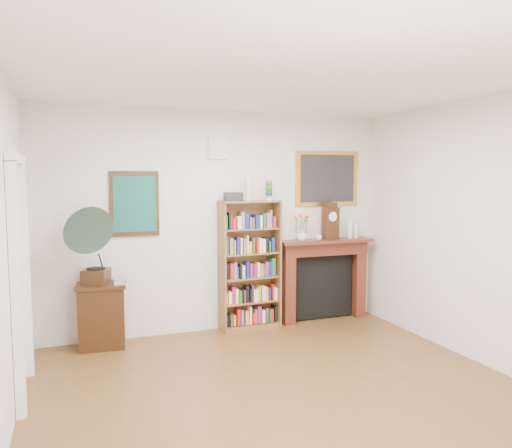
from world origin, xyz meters
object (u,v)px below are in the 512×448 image
Objects in this scene: fireplace at (323,272)px; gramophone at (96,241)px; mantel_clock at (330,222)px; bookshelf at (250,258)px; bottle_right at (356,231)px; cd_stack at (119,281)px; side_cabinet at (102,316)px; bottle_left at (350,229)px; flower_vase at (301,235)px; teacup at (319,238)px.

gramophone is at bearing -173.73° from fireplace.
mantel_clock is (3.05, 0.17, 0.11)m from gramophone.
bookshelf is 1.61m from bottle_right.
cd_stack is (-2.75, -0.22, 0.13)m from fireplace.
bottle_right is at bearing 7.16° from side_cabinet.
side_cabinet is 3.44m from bottle_left.
gramophone is 6.10× the size of flower_vase.
bottle_right is at bearing -2.55° from fireplace.
bookshelf is 2.14× the size of gramophone.
teacup is at bearing -175.94° from mantel_clock.
teacup is (2.81, 0.02, 0.79)m from side_cabinet.
bottle_right is (3.23, 0.19, 0.44)m from cd_stack.
side_cabinet is 5.08× the size of flower_vase.
mantel_clock reaches higher than teacup.
bottle_left is at bearing 25.30° from gramophone.
gramophone is 3.48m from bottle_right.
mantel_clock is 2.50× the size of bottle_right.
bookshelf is 8.02× the size of bottle_left.
fireplace is 9.09× the size of flower_vase.
flower_vase is 0.61× the size of bottle_left.
cd_stack is at bearing 176.26° from mantel_clock.
gramophone is at bearing -176.62° from bottle_left.
mantel_clock is 5.33× the size of teacup.
side_cabinet is 1.50× the size of mantel_clock.
flower_vase is at bearing 3.71° from cd_stack.
fireplace is at bearing 175.71° from bottle_right.
bookshelf is 13.03× the size of flower_vase.
side_cabinet is at bearing -178.57° from bottle_left.
fireplace is 11.18× the size of cd_stack.
gramophone is 2.62m from flower_vase.
teacup is at bearing 24.56° from gramophone.
flower_vase is at bearing 25.58° from gramophone.
bookshelf reaches higher than gramophone.
teacup is at bearing -8.50° from flower_vase.
bottle_left is at bearing -3.81° from fireplace.
fireplace reaches higher than cd_stack.
bookshelf is at bearing 5.70° from cd_stack.
mantel_clock reaches higher than cd_stack.
gramophone is 0.53m from cd_stack.
flower_vase is at bearing 171.50° from teacup.
bookshelf is 1.43× the size of fireplace.
cd_stack is at bearing -177.85° from bookshelf.
bottle_left is at bearing -2.72° from bookshelf.
side_cabinet is at bearing -178.86° from flower_vase.
teacup is 0.53m from bottle_left.
mantel_clock reaches higher than flower_vase.
flower_vase is 0.24m from teacup.
cd_stack is 1.28× the size of teacup.
fireplace is 0.74m from bottle_right.
bookshelf is at bearing 7.67° from side_cabinet.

